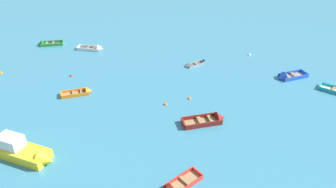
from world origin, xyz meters
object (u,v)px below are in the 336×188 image
Objects in this scene: mooring_buoy_trailing at (249,55)px; mooring_buoy_outer_edge at (1,73)px; rowboat_maroon_back_row_right at (212,120)px; rowboat_blue_far_right at (286,77)px; rowboat_orange_distant_center at (83,92)px; mooring_buoy_midfield at (165,105)px; mooring_buoy_between_boats_left at (71,76)px; rowboat_grey_midfield_left at (191,65)px; rowboat_red_cluster_inner at (174,188)px; motor_launch_yellow_near_right at (22,151)px; rowboat_white_center at (96,49)px; mooring_buoy_far_field at (189,99)px; rowboat_green_foreground_center at (45,44)px.

mooring_buoy_outer_edge is at bearing -166.15° from mooring_buoy_trailing.
rowboat_maroon_back_row_right is 1.09× the size of rowboat_blue_far_right.
mooring_buoy_midfield is (8.97, -1.44, -0.17)m from rowboat_orange_distant_center.
rowboat_orange_distant_center is at bearing -55.69° from mooring_buoy_between_boats_left.
rowboat_grey_midfield_left is 0.76× the size of rowboat_orange_distant_center.
mooring_buoy_midfield is (-13.47, -6.47, -0.20)m from rowboat_blue_far_right.
rowboat_red_cluster_inner is 12.63m from motor_launch_yellow_near_right.
rowboat_white_center is 10.14× the size of mooring_buoy_far_field.
mooring_buoy_between_boats_left is at bearing 155.81° from mooring_buoy_midfield.
rowboat_grey_midfield_left is 7.09× the size of mooring_buoy_midfield.
rowboat_orange_distant_center is 8.70× the size of mooring_buoy_trailing.
mooring_buoy_trailing is at bearing -2.36° from rowboat_green_foreground_center.
mooring_buoy_between_boats_left is at bearing -96.28° from rowboat_white_center.
rowboat_maroon_back_row_right is 0.69× the size of motor_launch_yellow_near_right.
mooring_buoy_midfield is at bearing -9.15° from rowboat_orange_distant_center.
rowboat_orange_distant_center is at bearing -149.59° from mooring_buoy_trailing.
mooring_buoy_trailing is (7.67, 3.89, -0.12)m from rowboat_grey_midfield_left.
rowboat_grey_midfield_left is 8.60m from mooring_buoy_trailing.
rowboat_white_center is 12.10m from mooring_buoy_outer_edge.
rowboat_maroon_back_row_right is 4.39m from mooring_buoy_far_field.
motor_launch_yellow_near_right is 13.92× the size of mooring_buoy_outer_edge.
rowboat_green_foreground_center is 0.99× the size of rowboat_white_center.
rowboat_white_center reaches higher than mooring_buoy_outer_edge.
mooring_buoy_midfield is at bearing -14.49° from mooring_buoy_outer_edge.
mooring_buoy_trailing is (-3.32, 6.19, -0.20)m from rowboat_blue_far_right.
mooring_buoy_trailing is (21.66, 7.50, 0.00)m from mooring_buoy_between_boats_left.
mooring_buoy_far_field is (-2.17, 3.80, -0.23)m from rowboat_maroon_back_row_right.
motor_launch_yellow_near_right reaches higher than mooring_buoy_trailing.
mooring_buoy_trailing is (19.12, 11.22, -0.17)m from rowboat_orange_distant_center.
mooring_buoy_far_field is (0.88, 12.27, -0.16)m from rowboat_red_cluster_inner.
rowboat_blue_far_right is 33.63m from mooring_buoy_outer_edge.
rowboat_grey_midfield_left is at bearing 9.00° from mooring_buoy_outer_edge.
mooring_buoy_between_boats_left is (-13.99, -3.61, -0.12)m from rowboat_grey_midfield_left.
motor_launch_yellow_near_right reaches higher than rowboat_grey_midfield_left.
mooring_buoy_far_field is at bearing -154.78° from rowboat_blue_far_right.
mooring_buoy_outer_edge reaches higher than mooring_buoy_midfield.
rowboat_maroon_back_row_right reaches higher than rowboat_red_cluster_inner.
mooring_buoy_between_boats_left is at bearing 92.82° from motor_launch_yellow_near_right.
motor_launch_yellow_near_right reaches higher than rowboat_white_center.
rowboat_maroon_back_row_right is at bearing -45.04° from rowboat_white_center.
mooring_buoy_midfield is at bearing -154.33° from rowboat_blue_far_right.
motor_launch_yellow_near_right reaches higher than mooring_buoy_midfield.
rowboat_blue_far_right is 28.54m from motor_launch_yellow_near_right.
rowboat_grey_midfield_left is at bearing 32.66° from rowboat_orange_distant_center.
rowboat_green_foreground_center reaches higher than mooring_buoy_midfield.
rowboat_maroon_back_row_right is 5.24m from mooring_buoy_midfield.
rowboat_green_foreground_center is 10.05× the size of mooring_buoy_far_field.
rowboat_red_cluster_inner is 7.08× the size of mooring_buoy_outer_edge.
rowboat_red_cluster_inner is at bearing -110.01° from mooring_buoy_trailing.
mooring_buoy_midfield is (-2.48, -8.78, -0.12)m from rowboat_grey_midfield_left.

